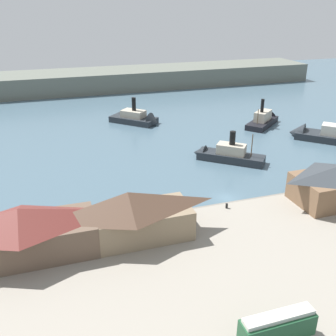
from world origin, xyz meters
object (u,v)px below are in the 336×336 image
(street_tram, at_px, (277,326))
(ferry_mid_harbor, at_px, (225,154))
(ferry_moored_west, at_px, (264,120))
(ferry_departing_north, at_px, (139,119))
(mooring_post_west, at_px, (191,211))
(ferry_shed_west_terminal, at_px, (129,215))
(mooring_post_center_west, at_px, (227,206))
(ferry_shed_central_terminal, at_px, (21,232))
(ferry_near_quay, at_px, (328,136))

(street_tram, bearing_deg, ferry_mid_harbor, 70.03)
(ferry_moored_west, bearing_deg, ferry_departing_north, 160.74)
(ferry_mid_harbor, bearing_deg, mooring_post_west, -127.37)
(ferry_shed_west_terminal, bearing_deg, mooring_post_center_west, 12.06)
(ferry_shed_central_terminal, height_order, ferry_departing_north, ferry_shed_central_terminal)
(street_tram, relative_size, ferry_moored_west, 0.53)
(street_tram, distance_m, mooring_post_center_west, 30.20)
(ferry_shed_west_terminal, bearing_deg, ferry_moored_west, 42.94)
(ferry_shed_central_terminal, relative_size, ferry_near_quay, 0.98)
(ferry_mid_harbor, bearing_deg, ferry_departing_north, 108.77)
(street_tram, distance_m, mooring_post_west, 29.40)
(ferry_shed_west_terminal, height_order, ferry_moored_west, ferry_shed_west_terminal)
(ferry_shed_central_terminal, xyz_separation_m, ferry_mid_harbor, (45.67, 27.18, -3.61))
(ferry_shed_west_terminal, distance_m, street_tram, 27.24)
(street_tram, xyz_separation_m, ferry_moored_west, (44.10, 76.02, -2.05))
(street_tram, relative_size, ferry_departing_north, 0.54)
(street_tram, xyz_separation_m, ferry_departing_north, (6.75, 89.07, -2.14))
(ferry_shed_central_terminal, distance_m, mooring_post_center_west, 35.10)
(ferry_shed_central_terminal, bearing_deg, ferry_near_quay, 21.62)
(ferry_shed_central_terminal, height_order, ferry_moored_west, ferry_shed_central_terminal)
(ferry_mid_harbor, height_order, ferry_departing_north, ferry_departing_north)
(ferry_shed_central_terminal, distance_m, ferry_mid_harbor, 53.27)
(mooring_post_center_west, relative_size, ferry_mid_harbor, 0.06)
(ferry_shed_central_terminal, xyz_separation_m, mooring_post_west, (27.86, 3.85, -3.53))
(ferry_shed_west_terminal, height_order, ferry_mid_harbor, ferry_shed_west_terminal)
(ferry_shed_west_terminal, xyz_separation_m, ferry_moored_west, (54.88, 51.07, -3.85))
(ferry_departing_north, bearing_deg, ferry_shed_west_terminal, -105.29)
(ferry_shed_central_terminal, distance_m, ferry_near_quay, 85.24)
(ferry_shed_central_terminal, relative_size, street_tram, 2.53)
(ferry_moored_west, bearing_deg, ferry_mid_harbor, -136.89)
(mooring_post_west, bearing_deg, ferry_departing_north, 84.81)
(ferry_mid_harbor, xyz_separation_m, ferry_departing_north, (-12.38, 36.43, -0.14))
(ferry_shed_west_terminal, height_order, ferry_departing_north, ferry_shed_west_terminal)
(mooring_post_west, height_order, ferry_near_quay, ferry_near_quay)
(ferry_near_quay, bearing_deg, ferry_moored_west, 113.96)
(ferry_moored_west, height_order, ferry_near_quay, ferry_near_quay)
(mooring_post_west, relative_size, ferry_mid_harbor, 0.06)
(ferry_near_quay, bearing_deg, ferry_shed_west_terminal, -153.30)
(street_tram, xyz_separation_m, ferry_near_quay, (52.63, 56.84, -2.05))
(ferry_shed_central_terminal, bearing_deg, ferry_moored_west, 35.59)
(ferry_shed_central_terminal, xyz_separation_m, street_tram, (26.55, -25.46, -1.61))
(ferry_mid_harbor, distance_m, ferry_near_quay, 33.76)
(ferry_departing_north, height_order, ferry_moored_west, ferry_moored_west)
(ferry_mid_harbor, xyz_separation_m, ferry_near_quay, (33.50, 4.20, -0.05))
(mooring_post_west, distance_m, ferry_near_quay, 58.23)
(ferry_mid_harbor, bearing_deg, street_tram, -109.97)
(ferry_mid_harbor, bearing_deg, ferry_moored_west, 43.11)
(mooring_post_west, xyz_separation_m, ferry_mid_harbor, (17.81, 23.33, -0.08))
(mooring_post_west, distance_m, ferry_mid_harbor, 29.35)
(ferry_shed_central_terminal, height_order, street_tram, ferry_shed_central_terminal)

